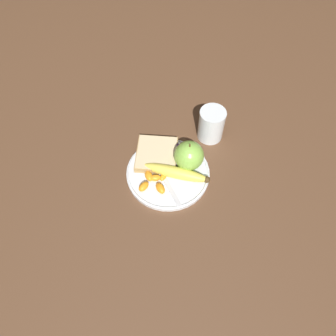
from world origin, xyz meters
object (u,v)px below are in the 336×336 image
at_px(fork, 162,174).
at_px(jam_packet, 179,152).
at_px(plate, 168,173).
at_px(banana, 176,173).
at_px(apple, 189,156).
at_px(juice_glass, 211,125).
at_px(bread_slice, 157,154).

relative_size(fork, jam_packet, 4.01).
distance_m(plate, banana, 0.03).
bearing_deg(apple, fork, -58.37).
distance_m(juice_glass, jam_packet, 0.13).
bearing_deg(plate, jam_packet, 159.18).
xyz_separation_m(banana, jam_packet, (-0.07, -0.00, -0.01)).
height_order(bread_slice, fork, bread_slice).
bearing_deg(plate, fork, -60.16).
distance_m(plate, apple, 0.08).
xyz_separation_m(plate, bread_slice, (-0.05, -0.04, 0.02)).
distance_m(bread_slice, jam_packet, 0.06).
bearing_deg(plate, banana, 67.83).
height_order(bread_slice, jam_packet, same).
bearing_deg(juice_glass, bread_slice, -54.00).
height_order(juice_glass, apple, apple).
bearing_deg(fork, jam_packet, -61.79).
bearing_deg(plate, apple, 122.16).
distance_m(apple, fork, 0.09).
bearing_deg(fork, apple, -91.24).
relative_size(apple, fork, 0.55).
height_order(banana, jam_packet, banana).
xyz_separation_m(juice_glass, apple, (0.12, -0.05, 0.01)).
bearing_deg(jam_packet, fork, -28.91).
bearing_deg(jam_packet, juice_glass, 137.22).
relative_size(juice_glass, banana, 0.54).
height_order(apple, fork, apple).
distance_m(juice_glass, apple, 0.13).
xyz_separation_m(apple, banana, (0.04, -0.03, -0.02)).
relative_size(juice_glass, jam_packet, 2.42).
xyz_separation_m(plate, banana, (0.01, 0.02, 0.02)).
height_order(apple, banana, apple).
bearing_deg(jam_packet, apple, 44.46).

